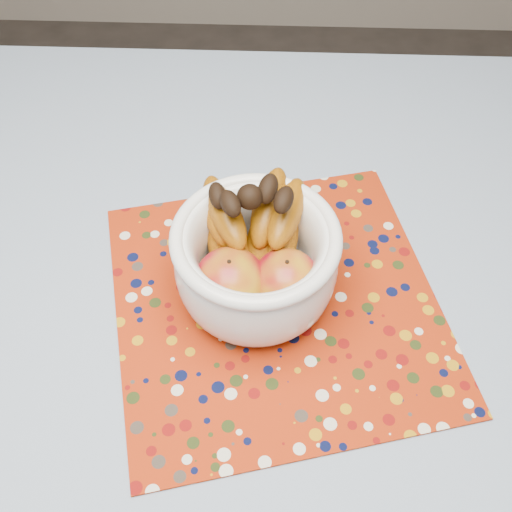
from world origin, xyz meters
name	(u,v)px	position (x,y,z in m)	size (l,w,h in m)	color
table	(198,383)	(0.00, 0.00, 0.67)	(1.20, 1.20, 0.75)	brown
tablecloth	(193,355)	(0.00, 0.00, 0.76)	(1.32, 1.32, 0.01)	slate
placemat	(276,303)	(0.11, 0.08, 0.76)	(0.42, 0.42, 0.00)	#952308
fruit_bowl	(253,251)	(0.07, 0.10, 0.84)	(0.21, 0.23, 0.17)	white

